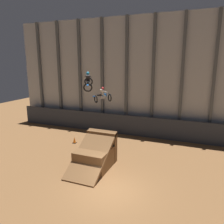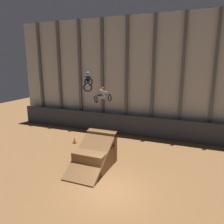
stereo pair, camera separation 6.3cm
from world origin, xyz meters
name	(u,v)px [view 2 (the right image)]	position (x,y,z in m)	size (l,w,h in m)	color
ground_plane	(111,191)	(0.00, 0.00, 0.00)	(60.00, 60.00, 0.00)	brown
arena_back_wall	(153,77)	(0.00, 11.22, 6.02)	(32.00, 0.40, 12.04)	#ADB2B7
lower_barrier	(150,127)	(0.00, 10.33, 1.05)	(31.36, 0.20, 2.11)	#2D333D
dirt_ramp	(96,154)	(-2.28, 2.69, 0.86)	(2.35, 4.13, 2.50)	brown
rider_bike_left_air	(88,82)	(-4.13, 5.18, 5.92)	(1.36, 1.85, 1.62)	black
rider_bike_right_air	(103,96)	(-3.90, 7.53, 4.44)	(1.57, 1.61, 1.45)	black
traffic_cone_near_ramp	(74,140)	(-6.22, 6.05, 0.28)	(0.36, 0.36, 0.58)	black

